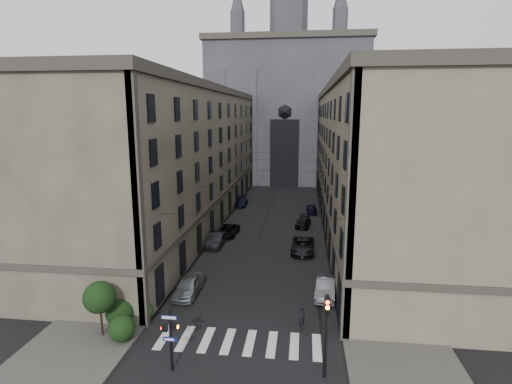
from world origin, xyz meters
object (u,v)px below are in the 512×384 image
at_px(gothic_tower, 287,102).
at_px(car_left_midnear, 216,240).
at_px(traffic_light_right, 326,326).
at_px(pedestrian_signal_left, 170,335).
at_px(car_right_midnear, 303,246).
at_px(car_left_far, 241,202).
at_px(car_right_near, 326,288).
at_px(pedestrian, 302,317).
at_px(car_right_far, 312,209).
at_px(car_left_near, 188,286).
at_px(car_left_midfar, 228,230).
at_px(car_right_midfar, 303,222).

distance_m(gothic_tower, car_left_midnear, 53.70).
bearing_deg(gothic_tower, traffic_light_right, -85.62).
bearing_deg(pedestrian_signal_left, car_right_midnear, 70.61).
distance_m(pedestrian_signal_left, car_left_midnear, 23.03).
distance_m(pedestrian_signal_left, car_left_far, 43.61).
bearing_deg(car_left_far, car_right_near, -69.62).
height_order(gothic_tower, car_left_far, gothic_tower).
xyz_separation_m(car_right_midnear, pedestrian, (0.04, -16.31, 0.19)).
height_order(traffic_light_right, car_left_far, traffic_light_right).
height_order(car_left_midnear, car_right_far, car_left_midnear).
xyz_separation_m(car_right_near, pedestrian, (-1.96, -5.61, 0.17)).
height_order(car_right_far, pedestrian, pedestrian).
relative_size(car_left_near, car_left_far, 0.98).
xyz_separation_m(traffic_light_right, car_right_far, (-0.13, 39.50, -2.63)).
height_order(pedestrian_signal_left, car_right_midnear, pedestrian_signal_left).
height_order(gothic_tower, pedestrian, gothic_tower).
relative_size(traffic_light_right, car_left_midfar, 1.09).
distance_m(gothic_tower, car_right_near, 64.82).
xyz_separation_m(traffic_light_right, car_right_near, (0.60, 10.80, -2.52)).
bearing_deg(car_left_midnear, pedestrian, -58.54).
distance_m(car_left_near, car_right_midfar, 24.19).
bearing_deg(pedestrian, car_right_midnear, 24.20).
xyz_separation_m(car_left_midnear, car_left_far, (-0.37, 20.63, -0.09)).
height_order(pedestrian_signal_left, car_left_midfar, pedestrian_signal_left).
distance_m(car_left_midfar, car_right_midnear, 10.75).
height_order(pedestrian_signal_left, traffic_light_right, traffic_light_right).
xyz_separation_m(car_left_midfar, car_right_midfar, (9.45, 5.27, -0.01)).
relative_size(gothic_tower, car_left_midfar, 12.16).
bearing_deg(pedestrian, car_left_near, 89.13).
height_order(car_left_midnear, car_left_far, car_left_midnear).
distance_m(car_left_midnear, car_right_far, 20.46).
height_order(car_right_midfar, pedestrian, pedestrian).
height_order(car_left_far, car_right_far, car_left_far).
bearing_deg(traffic_light_right, car_left_far, 105.32).
relative_size(car_right_near, car_right_midnear, 0.86).
distance_m(traffic_light_right, pedestrian, 5.86).
distance_m(car_right_near, car_right_midfar, 21.17).
bearing_deg(pedestrian_signal_left, car_left_midnear, 95.78).
relative_size(car_left_near, car_right_midfar, 1.02).
bearing_deg(car_right_far, traffic_light_right, -92.61).
height_order(car_left_near, car_right_midfar, car_left_near).
xyz_separation_m(car_left_near, car_right_far, (10.90, 29.81, -0.12)).
relative_size(gothic_tower, car_right_near, 12.43).
bearing_deg(car_left_midnear, pedestrian_signal_left, -83.04).
xyz_separation_m(car_right_midnear, car_right_far, (1.27, 18.00, -0.09)).
height_order(car_left_near, car_left_far, car_left_near).
bearing_deg(car_left_midnear, car_left_midfar, 83.36).
height_order(traffic_light_right, car_right_near, traffic_light_right).
height_order(car_right_midnear, pedestrian, pedestrian).
distance_m(pedestrian_signal_left, car_right_midfar, 33.25).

